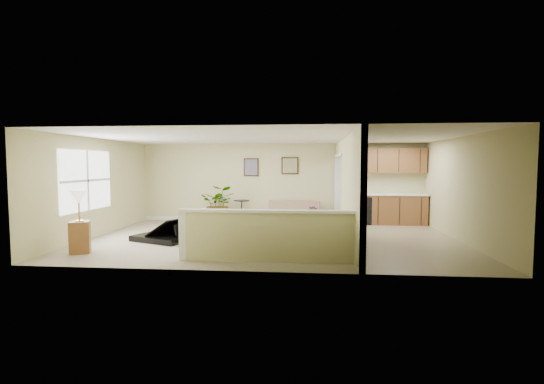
# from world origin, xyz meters

# --- Properties ---
(floor) EXTENTS (9.00, 9.00, 0.00)m
(floor) POSITION_xyz_m (0.00, 0.00, 0.00)
(floor) COLOR tan
(floor) RESTS_ON ground
(back_wall) EXTENTS (9.00, 0.04, 2.50)m
(back_wall) POSITION_xyz_m (0.00, 3.00, 1.25)
(back_wall) COLOR #C7C187
(back_wall) RESTS_ON floor
(front_wall) EXTENTS (9.00, 0.04, 2.50)m
(front_wall) POSITION_xyz_m (0.00, -3.00, 1.25)
(front_wall) COLOR #C7C187
(front_wall) RESTS_ON floor
(left_wall) EXTENTS (0.04, 6.00, 2.50)m
(left_wall) POSITION_xyz_m (-4.50, 0.00, 1.25)
(left_wall) COLOR #C7C187
(left_wall) RESTS_ON floor
(right_wall) EXTENTS (0.04, 6.00, 2.50)m
(right_wall) POSITION_xyz_m (4.50, 0.00, 1.25)
(right_wall) COLOR #C7C187
(right_wall) RESTS_ON floor
(ceiling) EXTENTS (9.00, 6.00, 0.04)m
(ceiling) POSITION_xyz_m (0.00, 0.00, 2.50)
(ceiling) COLOR silver
(ceiling) RESTS_ON back_wall
(kitchen_vinyl) EXTENTS (2.70, 6.00, 0.01)m
(kitchen_vinyl) POSITION_xyz_m (3.15, 0.00, 0.00)
(kitchen_vinyl) COLOR gray
(kitchen_vinyl) RESTS_ON floor
(interior_partition) EXTENTS (0.18, 5.99, 2.50)m
(interior_partition) POSITION_xyz_m (1.80, 0.25, 1.22)
(interior_partition) COLOR #C7C187
(interior_partition) RESTS_ON floor
(pony_half_wall) EXTENTS (3.42, 0.22, 1.00)m
(pony_half_wall) POSITION_xyz_m (0.08, -2.30, 0.52)
(pony_half_wall) COLOR #C7C187
(pony_half_wall) RESTS_ON floor
(left_window) EXTENTS (0.05, 2.15, 1.45)m
(left_window) POSITION_xyz_m (-4.49, -0.50, 1.45)
(left_window) COLOR white
(left_window) RESTS_ON left_wall
(wall_art_left) EXTENTS (0.48, 0.04, 0.58)m
(wall_art_left) POSITION_xyz_m (-0.95, 2.97, 1.75)
(wall_art_left) COLOR #322412
(wall_art_left) RESTS_ON back_wall
(wall_mirror) EXTENTS (0.55, 0.04, 0.55)m
(wall_mirror) POSITION_xyz_m (0.30, 2.97, 1.80)
(wall_mirror) COLOR #322412
(wall_mirror) RESTS_ON back_wall
(kitchen_cabinets) EXTENTS (2.36, 0.65, 2.33)m
(kitchen_cabinets) POSITION_xyz_m (3.19, 2.73, 0.87)
(kitchen_cabinets) COLOR brown
(kitchen_cabinets) RESTS_ON floor
(piano) EXTENTS (1.88, 1.85, 1.26)m
(piano) POSITION_xyz_m (-2.59, -0.25, 0.53)
(piano) COLOR black
(piano) RESTS_ON floor
(piano_bench) EXTENTS (0.66, 0.94, 0.57)m
(piano_bench) POSITION_xyz_m (-1.44, -0.49, 0.28)
(piano_bench) COLOR black
(piano_bench) RESTS_ON floor
(loveseat) EXTENTS (1.72, 1.11, 0.92)m
(loveseat) POSITION_xyz_m (0.40, 2.51, 0.35)
(loveseat) COLOR tan
(loveseat) RESTS_ON floor
(accent_table) EXTENTS (0.49, 0.49, 0.71)m
(accent_table) POSITION_xyz_m (-1.21, 2.65, 0.46)
(accent_table) COLOR black
(accent_table) RESTS_ON floor
(palm_plant) EXTENTS (1.09, 0.95, 1.18)m
(palm_plant) POSITION_xyz_m (-1.94, 2.62, 0.58)
(palm_plant) COLOR black
(palm_plant) RESTS_ON floor
(small_plant) EXTENTS (0.34, 0.34, 0.59)m
(small_plant) POSITION_xyz_m (1.01, 2.06, 0.25)
(small_plant) COLOR black
(small_plant) RESTS_ON floor
(lamp_stand) EXTENTS (0.51, 0.51, 1.31)m
(lamp_stand) POSITION_xyz_m (-3.83, -1.91, 0.56)
(lamp_stand) COLOR brown
(lamp_stand) RESTS_ON floor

